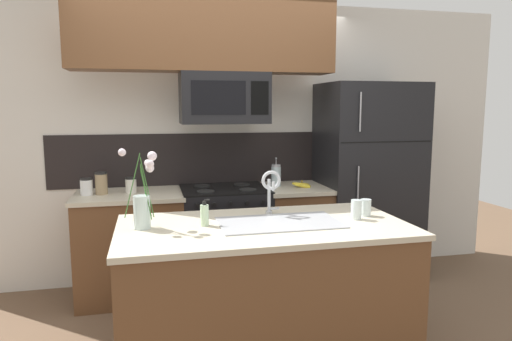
{
  "coord_description": "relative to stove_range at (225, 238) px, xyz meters",
  "views": [
    {
      "loc": [
        -0.63,
        -3.03,
        1.63
      ],
      "look_at": [
        0.14,
        0.27,
        1.16
      ],
      "focal_mm": 32.0,
      "sensor_mm": 36.0,
      "label": 1
    }
  ],
  "objects": [
    {
      "name": "storage_jar_medium",
      "position": [
        -1.04,
        0.01,
        0.54
      ],
      "size": [
        0.1,
        0.1,
        0.19
      ],
      "color": "#997F5B",
      "rests_on": "back_counter_left"
    },
    {
      "name": "banana_bunch",
      "position": [
        0.7,
        -0.06,
        0.47
      ],
      "size": [
        0.19,
        0.12,
        0.08
      ],
      "color": "yellow",
      "rests_on": "back_counter_right"
    },
    {
      "name": "ground_plane",
      "position": [
        -0.0,
        -0.9,
        -0.46
      ],
      "size": [
        10.0,
        10.0,
        0.0
      ],
      "primitive_type": "plane",
      "color": "brown"
    },
    {
      "name": "microwave",
      "position": [
        0.0,
        -0.02,
        1.25
      ],
      "size": [
        0.74,
        0.4,
        0.43
      ],
      "color": "black"
    },
    {
      "name": "spare_glass",
      "position": [
        0.76,
        -1.2,
        0.5
      ],
      "size": [
        0.07,
        0.07,
        0.11
      ],
      "color": "silver",
      "rests_on": "island_counter"
    },
    {
      "name": "sink_faucet",
      "position": [
        0.15,
        -1.03,
        0.65
      ],
      "size": [
        0.14,
        0.14,
        0.31
      ],
      "color": "#B7BABF",
      "rests_on": "island_counter"
    },
    {
      "name": "storage_jar_short",
      "position": [
        -0.8,
        0.02,
        0.51
      ],
      "size": [
        0.09,
        0.09,
        0.13
      ],
      "color": "silver",
      "rests_on": "back_counter_left"
    },
    {
      "name": "stove_range",
      "position": [
        0.0,
        0.0,
        0.0
      ],
      "size": [
        0.76,
        0.64,
        0.93
      ],
      "color": "black",
      "rests_on": "ground"
    },
    {
      "name": "back_counter_left",
      "position": [
        -0.82,
        0.0,
        -0.01
      ],
      "size": [
        0.9,
        0.65,
        0.91
      ],
      "color": "brown",
      "rests_on": "ground"
    },
    {
      "name": "storage_jar_tall",
      "position": [
        -1.15,
        0.0,
        0.52
      ],
      "size": [
        0.1,
        0.1,
        0.14
      ],
      "color": "silver",
      "rests_on": "back_counter_left"
    },
    {
      "name": "flower_vase",
      "position": [
        -0.68,
        -1.18,
        0.6
      ],
      "size": [
        0.22,
        0.16,
        0.48
      ],
      "color": "silver",
      "rests_on": "island_counter"
    },
    {
      "name": "island_counter",
      "position": [
        0.05,
        -1.25,
        -0.01
      ],
      "size": [
        1.79,
        0.93,
        0.91
      ],
      "color": "brown",
      "rests_on": "ground"
    },
    {
      "name": "back_counter_right",
      "position": [
        0.66,
        0.0,
        -0.01
      ],
      "size": [
        0.58,
        0.65,
        0.91
      ],
      "color": "brown",
      "rests_on": "ground"
    },
    {
      "name": "drinking_glass",
      "position": [
        0.66,
        -1.27,
        0.51
      ],
      "size": [
        0.07,
        0.07,
        0.13
      ],
      "color": "silver",
      "rests_on": "island_counter"
    },
    {
      "name": "refrigerator",
      "position": [
        1.38,
        0.02,
        0.46
      ],
      "size": [
        0.89,
        0.74,
        1.85
      ],
      "color": "black",
      "rests_on": "ground"
    },
    {
      "name": "dish_soap_bottle",
      "position": [
        -0.32,
        -1.21,
        0.52
      ],
      "size": [
        0.06,
        0.05,
        0.16
      ],
      "color": "beige",
      "rests_on": "island_counter"
    },
    {
      "name": "upper_cabinet_band",
      "position": [
        -0.16,
        -0.05,
        1.76
      ],
      "size": [
        2.19,
        0.34,
        0.6
      ],
      "primitive_type": "cube",
      "color": "brown"
    },
    {
      "name": "rear_partition",
      "position": [
        0.3,
        0.38,
        0.84
      ],
      "size": [
        5.2,
        0.1,
        2.6
      ],
      "primitive_type": "cube",
      "color": "silver",
      "rests_on": "ground"
    },
    {
      "name": "splash_band",
      "position": [
        -0.0,
        0.32,
        0.69
      ],
      "size": [
        3.06,
        0.01,
        0.48
      ],
      "primitive_type": "cube",
      "color": "black",
      "rests_on": "rear_partition"
    },
    {
      "name": "kitchen_sink",
      "position": [
        0.15,
        -1.25,
        0.38
      ],
      "size": [
        0.76,
        0.44,
        0.16
      ],
      "color": "#ADAFB5",
      "rests_on": "island_counter"
    },
    {
      "name": "french_press",
      "position": [
        0.49,
        0.06,
        0.55
      ],
      "size": [
        0.09,
        0.09,
        0.27
      ],
      "color": "silver",
      "rests_on": "back_counter_right"
    }
  ]
}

